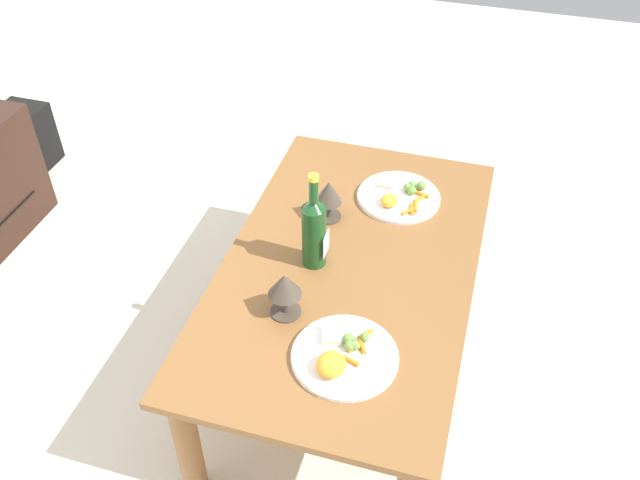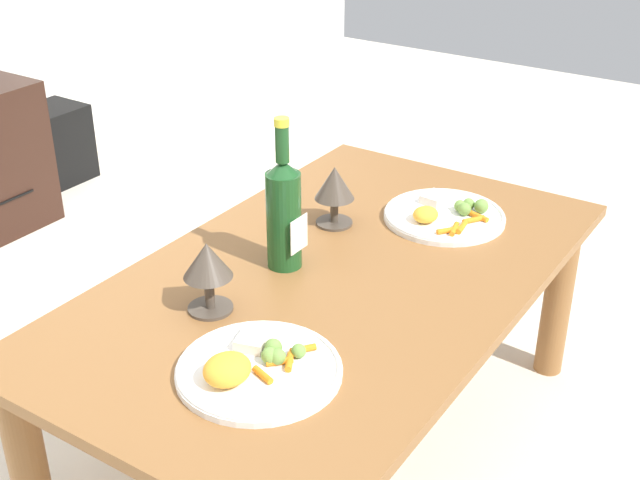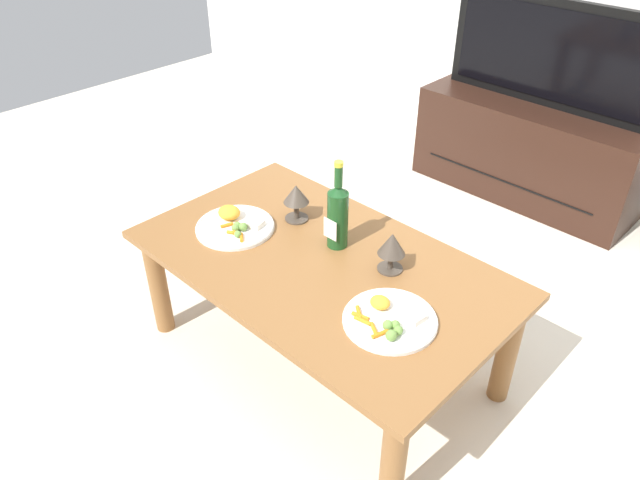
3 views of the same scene
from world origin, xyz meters
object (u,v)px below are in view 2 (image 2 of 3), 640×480
(wine_bottle, at_px, (284,210))
(goblet_left, at_px, (208,265))
(dining_table, at_px, (333,305))
(dinner_plate_left, at_px, (256,368))
(goblet_right, at_px, (334,186))
(floor_speaker, at_px, (57,143))
(dinner_plate_right, at_px, (445,215))

(wine_bottle, xyz_separation_m, goblet_left, (-0.22, 0.02, -0.03))
(dining_table, distance_m, dinner_plate_left, 0.37)
(goblet_right, bearing_deg, dining_table, -147.98)
(goblet_right, bearing_deg, goblet_left, 180.00)
(floor_speaker, distance_m, goblet_left, 1.90)
(wine_bottle, xyz_separation_m, dinner_plate_right, (0.37, -0.18, -0.11))
(floor_speaker, xyz_separation_m, goblet_left, (-0.97, -1.59, 0.41))
(goblet_right, xyz_separation_m, dinner_plate_right, (0.16, -0.20, -0.08))
(floor_speaker, relative_size, dinner_plate_right, 1.05)
(wine_bottle, height_order, goblet_right, wine_bottle)
(dinner_plate_left, bearing_deg, floor_speaker, 58.79)
(dinner_plate_left, height_order, dinner_plate_right, dinner_plate_left)
(dining_table, bearing_deg, dinner_plate_right, -12.49)
(wine_bottle, distance_m, goblet_right, 0.22)
(dinner_plate_right, bearing_deg, goblet_right, 128.36)
(wine_bottle, distance_m, dinner_plate_right, 0.43)
(floor_speaker, xyz_separation_m, dinner_plate_right, (-0.37, -1.79, 0.32))
(dining_table, xyz_separation_m, dinner_plate_right, (0.35, -0.08, 0.09))
(dining_table, relative_size, dinner_plate_left, 4.48)
(goblet_left, distance_m, dinner_plate_left, 0.24)
(dining_table, distance_m, floor_speaker, 1.87)
(dining_table, distance_m, goblet_right, 0.28)
(floor_speaker, height_order, goblet_left, goblet_left)
(dinner_plate_left, xyz_separation_m, dinner_plate_right, (0.71, -0.00, -0.00))
(floor_speaker, relative_size, goblet_left, 2.05)
(goblet_right, distance_m, dinner_plate_left, 0.59)
(wine_bottle, relative_size, goblet_right, 2.30)
(wine_bottle, xyz_separation_m, dinner_plate_left, (-0.33, -0.18, -0.11))
(dinner_plate_left, bearing_deg, goblet_left, 59.27)
(goblet_right, bearing_deg, floor_speaker, 71.52)
(dinner_plate_left, bearing_deg, goblet_right, 19.48)
(dining_table, relative_size, goblet_right, 9.05)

